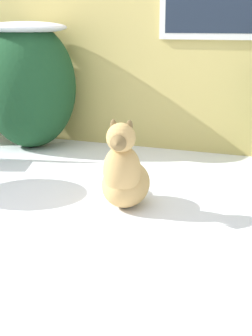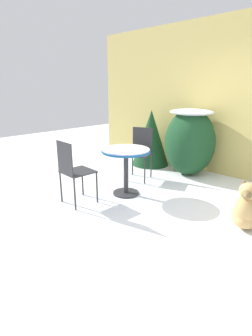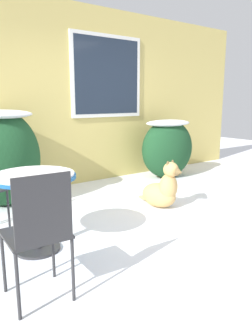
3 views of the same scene
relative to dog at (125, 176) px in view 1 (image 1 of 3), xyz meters
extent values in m
plane|color=white|center=(-0.41, -0.35, -0.23)|extent=(16.00, 16.00, 0.00)
cube|color=tan|center=(-0.41, 1.85, 1.22)|extent=(8.00, 0.06, 2.92)
ellipsoid|color=#194223|center=(-1.63, 1.38, 0.41)|extent=(0.99, 0.90, 1.29)
ellipsoid|color=white|center=(-1.63, 1.38, 0.99)|extent=(0.84, 0.77, 0.12)
ellipsoid|color=tan|center=(-0.01, 0.05, -0.07)|extent=(0.43, 0.55, 0.32)
ellipsoid|color=tan|center=(0.02, -0.09, 0.07)|extent=(0.30, 0.28, 0.35)
sphere|color=tan|center=(0.03, -0.12, 0.30)|extent=(0.20, 0.20, 0.20)
cone|color=brown|center=(0.05, -0.25, 0.29)|extent=(0.12, 0.09, 0.11)
ellipsoid|color=brown|center=(-0.03, -0.12, 0.38)|extent=(0.05, 0.04, 0.09)
ellipsoid|color=brown|center=(0.08, -0.10, 0.38)|extent=(0.05, 0.04, 0.09)
ellipsoid|color=tan|center=(-0.06, 0.28, -0.16)|extent=(0.11, 0.24, 0.06)
camera|label=1|loc=(1.30, -3.20, 1.03)|focal=55.00mm
camera|label=2|loc=(0.93, -3.10, 1.44)|focal=28.00mm
camera|label=3|loc=(-2.89, -3.06, 1.18)|focal=35.00mm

